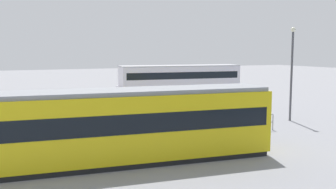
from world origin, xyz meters
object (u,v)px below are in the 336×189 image
(double_decker_bus, at_px, (180,87))
(pedestrian_near_railing, at_px, (129,122))
(tram_yellow, at_px, (128,125))
(info_sign, at_px, (118,116))
(pedestrian_crossing, at_px, (258,124))
(street_lamp, at_px, (292,67))

(double_decker_bus, relative_size, pedestrian_near_railing, 7.10)
(tram_yellow, relative_size, info_sign, 6.29)
(double_decker_bus, distance_m, info_sign, 13.43)
(tram_yellow, distance_m, pedestrian_crossing, 8.51)
(pedestrian_crossing, xyz_separation_m, info_sign, (7.64, -2.98, 0.59))
(tram_yellow, xyz_separation_m, pedestrian_crossing, (-8.42, -0.98, -0.84))
(double_decker_bus, bearing_deg, info_sign, 48.07)
(pedestrian_near_railing, bearing_deg, street_lamp, -179.97)
(pedestrian_near_railing, xyz_separation_m, pedestrian_crossing, (-6.63, 4.07, 0.05))
(street_lamp, bearing_deg, double_decker_bus, -61.08)
(tram_yellow, xyz_separation_m, info_sign, (-0.78, -3.96, -0.25))
(tram_yellow, relative_size, street_lamp, 2.03)
(pedestrian_near_railing, xyz_separation_m, street_lamp, (-12.87, -0.01, 3.16))
(info_sign, distance_m, street_lamp, 14.15)
(double_decker_bus, bearing_deg, street_lamp, 118.92)
(pedestrian_crossing, distance_m, street_lamp, 8.08)
(tram_yellow, bearing_deg, pedestrian_near_railing, -109.43)
(double_decker_bus, distance_m, tram_yellow, 17.01)
(tram_yellow, xyz_separation_m, street_lamp, (-14.65, -5.06, 2.27))
(double_decker_bus, xyz_separation_m, tram_yellow, (9.75, 13.94, -0.20))
(pedestrian_near_railing, bearing_deg, tram_yellow, 70.57)
(info_sign, relative_size, street_lamp, 0.32)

